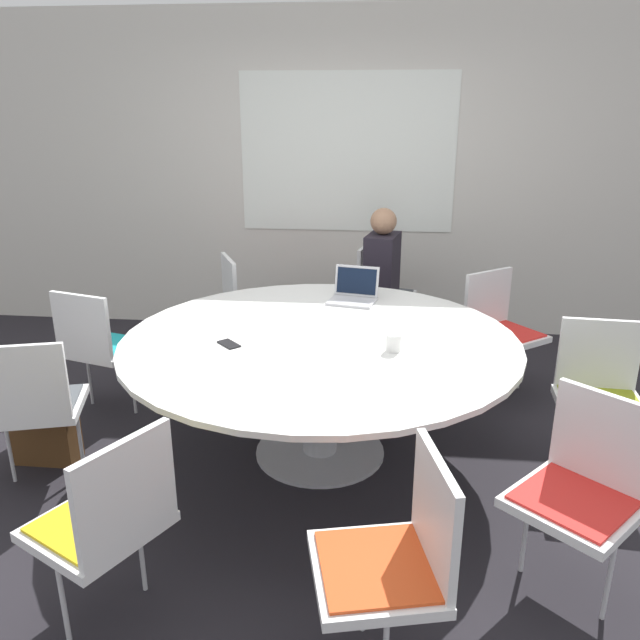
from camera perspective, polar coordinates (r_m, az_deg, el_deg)
The scene contains 17 objects.
ground_plane at distance 3.74m, azimuth 0.00°, elevation -12.01°, with size 16.00×16.00×0.00m, color black.
wall_back at distance 5.46m, azimuth 2.50°, elevation 12.95°, with size 8.00×0.07×2.70m.
conference_table at distance 3.46m, azimuth 0.00°, elevation -3.29°, with size 2.17×2.17×0.72m.
chair_0 at distance 5.16m, azimuth 5.45°, elevation 2.93°, with size 0.50×0.52×0.85m.
chair_1 at distance 4.84m, azimuth -6.74°, elevation 1.80°, with size 0.57×0.58×0.85m.
chair_2 at distance 4.22m, azimuth -19.60°, elevation -1.84°, with size 0.54×0.53×0.85m.
chair_3 at distance 3.52m, azimuth -24.72°, elevation -6.63°, with size 0.54×0.53×0.85m.
chair_4 at distance 2.51m, azimuth -18.88°, elevation -16.55°, with size 0.58×0.59×0.85m.
chair_5 at distance 2.25m, azimuth 6.94°, elevation -20.29°, with size 0.51×0.52×0.85m.
chair_6 at distance 2.77m, azimuth 22.95°, elevation -13.54°, with size 0.61×0.61×0.85m.
chair_7 at distance 3.64m, azimuth 24.25°, elevation -5.77°, with size 0.47×0.45×0.85m.
chair_8 at distance 4.47m, azimuth 16.08°, elevation -0.30°, with size 0.61×0.60×0.85m.
person_0 at distance 4.87m, azimuth 5.85°, elevation 4.32°, with size 0.31×0.40×1.20m.
laptop at distance 4.06m, azimuth 3.13°, elevation 2.50°, with size 0.34×0.31×0.21m.
coffee_cup at distance 3.24m, azimuth 6.72°, elevation -2.07°, with size 0.08×0.08×0.09m.
cell_phone at distance 3.35m, azimuth -8.33°, elevation -2.19°, with size 0.15×0.15×0.01m.
handbag at distance 3.92m, azimuth -23.82°, elevation -9.85°, with size 0.36×0.16×0.28m.
Camera 1 is at (0.33, -3.19, 1.92)m, focal length 35.00 mm.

